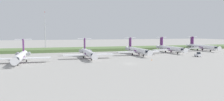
# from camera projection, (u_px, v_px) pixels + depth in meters

# --- Properties ---
(ground_plane) EXTENTS (500.00, 500.00, 0.00)m
(ground_plane) POSITION_uv_depth(u_px,v_px,m) (109.00, 56.00, 111.51)
(ground_plane) COLOR #9E9B96
(grass_berm) EXTENTS (320.00, 20.00, 1.78)m
(grass_berm) POSITION_uv_depth(u_px,v_px,m) (96.00, 49.00, 143.34)
(grass_berm) COLOR #597542
(grass_berm) RESTS_ON ground
(regional_jet_second) EXTENTS (22.81, 31.00, 9.00)m
(regional_jet_second) POSITION_uv_depth(u_px,v_px,m) (21.00, 56.00, 85.41)
(regional_jet_second) COLOR white
(regional_jet_second) RESTS_ON ground
(regional_jet_third) EXTENTS (22.81, 31.00, 9.00)m
(regional_jet_third) POSITION_uv_depth(u_px,v_px,m) (88.00, 53.00, 99.53)
(regional_jet_third) COLOR white
(regional_jet_third) RESTS_ON ground
(regional_jet_fourth) EXTENTS (22.81, 31.00, 9.00)m
(regional_jet_fourth) POSITION_uv_depth(u_px,v_px,m) (137.00, 50.00, 114.39)
(regional_jet_fourth) COLOR white
(regional_jet_fourth) RESTS_ON ground
(regional_jet_fifth) EXTENTS (22.81, 31.00, 9.00)m
(regional_jet_fifth) POSITION_uv_depth(u_px,v_px,m) (170.00, 48.00, 127.97)
(regional_jet_fifth) COLOR white
(regional_jet_fifth) RESTS_ON ground
(regional_jet_sixth) EXTENTS (22.81, 31.00, 9.00)m
(regional_jet_sixth) POSITION_uv_depth(u_px,v_px,m) (202.00, 47.00, 142.05)
(regional_jet_sixth) COLOR white
(regional_jet_sixth) RESTS_ON ground
(antenna_mast) EXTENTS (4.40, 0.50, 25.85)m
(antenna_mast) POSITION_uv_depth(u_px,v_px,m) (45.00, 34.00, 148.71)
(antenna_mast) COLOR #B2B2B7
(antenna_mast) RESTS_ON ground
(baggage_tug) EXTENTS (1.72, 3.20, 2.30)m
(baggage_tug) POSITION_uv_depth(u_px,v_px,m) (198.00, 55.00, 106.13)
(baggage_tug) COLOR silver
(baggage_tug) RESTS_ON ground
(safety_cone_front_marker) EXTENTS (0.44, 0.44, 0.55)m
(safety_cone_front_marker) POSITION_uv_depth(u_px,v_px,m) (152.00, 60.00, 92.60)
(safety_cone_front_marker) COLOR orange
(safety_cone_front_marker) RESTS_ON ground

